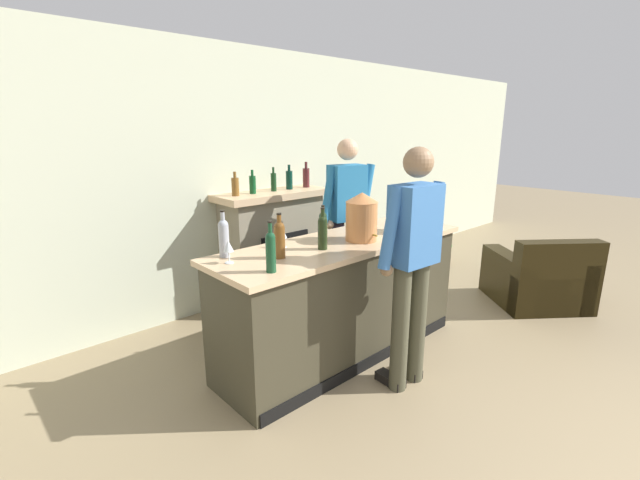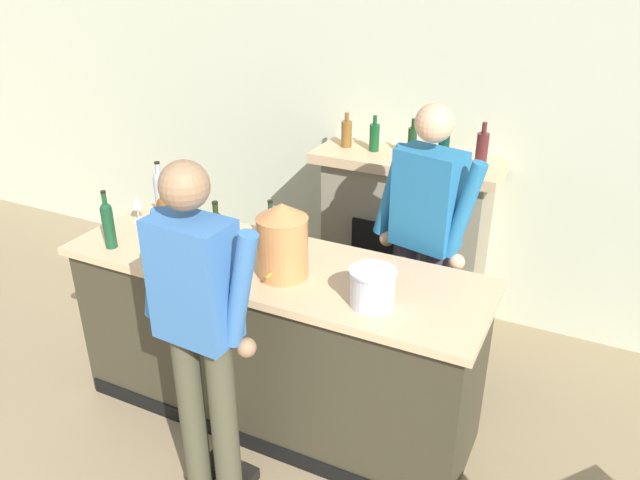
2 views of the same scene
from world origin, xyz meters
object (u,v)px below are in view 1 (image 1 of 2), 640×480
at_px(wine_glass_front_right, 228,247).
at_px(person_customer, 412,260).
at_px(person_bartender, 347,219).
at_px(wine_bottle_merlot_tall, 224,236).
at_px(wine_bottle_chardonnay_pale, 279,238).
at_px(copper_dispenser, 362,217).
at_px(fireplace_stone, 273,245).
at_px(wine_glass_front_left, 282,234).
at_px(ice_bucket_steel, 405,222).
at_px(wine_bottle_cabernet_heavy, 323,224).
at_px(wine_bottle_riesling_slim, 323,231).
at_px(potted_plant_corner, 436,243).
at_px(wine_bottle_burgundy_dark, 271,250).
at_px(armchair_black, 539,281).

bearing_deg(wine_glass_front_right, person_customer, -37.63).
xyz_separation_m(person_bartender, wine_bottle_merlot_tall, (-1.61, -0.32, 0.16)).
height_order(person_customer, person_bartender, person_bartender).
distance_m(person_customer, wine_bottle_chardonnay_pale, 0.97).
relative_size(copper_dispenser, wine_bottle_chardonnay_pale, 1.22).
bearing_deg(person_bartender, wine_glass_front_right, -163.98).
bearing_deg(copper_dispenser, wine_bottle_chardonnay_pale, 175.44).
distance_m(fireplace_stone, wine_glass_front_right, 1.88).
bearing_deg(person_bartender, wine_bottle_chardonnay_pale, -155.14).
height_order(wine_bottle_chardonnay_pale, wine_glass_front_left, wine_bottle_chardonnay_pale).
relative_size(person_bartender, ice_bucket_steel, 8.03).
bearing_deg(wine_bottle_cabernet_heavy, copper_dispenser, -49.08).
bearing_deg(wine_bottle_cabernet_heavy, wine_bottle_chardonnay_pale, -163.18).
height_order(fireplace_stone, wine_glass_front_left, fireplace_stone).
height_order(wine_bottle_riesling_slim, wine_glass_front_right, wine_bottle_riesling_slim).
height_order(potted_plant_corner, wine_bottle_burgundy_dark, wine_bottle_burgundy_dark).
distance_m(fireplace_stone, potted_plant_corner, 2.65).
xyz_separation_m(fireplace_stone, wine_bottle_riesling_slim, (-0.59, -1.44, 0.52)).
bearing_deg(wine_glass_front_left, wine_bottle_chardonnay_pale, -132.00).
xyz_separation_m(person_customer, wine_bottle_cabernet_heavy, (-0.11, 0.83, 0.14)).
bearing_deg(wine_glass_front_left, wine_bottle_burgundy_dark, -135.12).
bearing_deg(potted_plant_corner, ice_bucket_steel, -154.98).
relative_size(wine_bottle_burgundy_dark, wine_bottle_riesling_slim, 1.04).
bearing_deg(wine_bottle_riesling_slim, wine_bottle_cabernet_heavy, 46.68).
xyz_separation_m(person_bartender, wine_bottle_chardonnay_pale, (-1.34, -0.62, 0.15)).
relative_size(wine_bottle_burgundy_dark, wine_glass_front_left, 2.14).
xyz_separation_m(person_customer, wine_bottle_riesling_slim, (-0.31, 0.61, 0.16)).
bearing_deg(wine_bottle_riesling_slim, wine_bottle_chardonnay_pale, 173.96).
bearing_deg(fireplace_stone, armchair_black, -45.83).
height_order(fireplace_stone, wine_bottle_burgundy_dark, fireplace_stone).
bearing_deg(armchair_black, potted_plant_corner, 72.72).
bearing_deg(person_customer, copper_dispenser, 79.97).
relative_size(person_customer, copper_dispenser, 4.49).
xyz_separation_m(potted_plant_corner, person_bartender, (-2.21, -0.29, 0.73)).
bearing_deg(wine_bottle_burgundy_dark, wine_bottle_riesling_slim, 15.18).
height_order(person_bartender, wine_bottle_merlot_tall, person_bartender).
bearing_deg(copper_dispenser, potted_plant_corner, 19.59).
bearing_deg(wine_bottle_cabernet_heavy, potted_plant_corner, 13.98).
height_order(wine_bottle_cabernet_heavy, wine_bottle_riesling_slim, wine_bottle_riesling_slim).
height_order(person_customer, wine_glass_front_left, person_customer).
xyz_separation_m(armchair_black, potted_plant_corner, (0.51, 1.64, 0.01)).
bearing_deg(wine_glass_front_right, armchair_black, -14.45).
distance_m(armchair_black, ice_bucket_steel, 2.01).
height_order(wine_bottle_merlot_tall, wine_glass_front_left, wine_bottle_merlot_tall).
relative_size(wine_bottle_chardonnay_pale, wine_bottle_merlot_tall, 0.96).
bearing_deg(fireplace_stone, wine_bottle_merlot_tall, -138.44).
bearing_deg(ice_bucket_steel, wine_bottle_riesling_slim, 174.65).
height_order(ice_bucket_steel, wine_bottle_cabernet_heavy, wine_bottle_cabernet_heavy).
bearing_deg(copper_dispenser, wine_bottle_merlot_tall, 161.38).
bearing_deg(person_customer, wine_bottle_burgundy_dark, 154.26).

